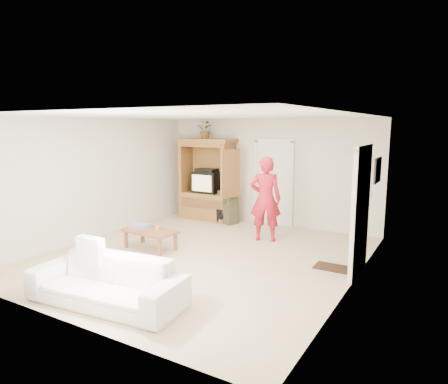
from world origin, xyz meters
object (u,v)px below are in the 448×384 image
Objects in this scene: sofa at (107,281)px; armoire at (208,185)px; coffee_table at (150,232)px; man at (265,199)px.

armoire is at bearing 101.73° from sofa.
coffee_table is at bearing 111.28° from sofa.
sofa is at bearing -72.54° from armoire.
coffee_table is at bearing 25.70° from man.
coffee_table is (-1.70, -1.72, -0.56)m from man.
sofa is 1.97× the size of coffee_table.
coffee_table is (-1.12, 2.20, 0.03)m from sofa.
sofa is 2.47m from coffee_table.
sofa is (-0.58, -3.92, -0.58)m from man.
armoire is 0.95× the size of sofa.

